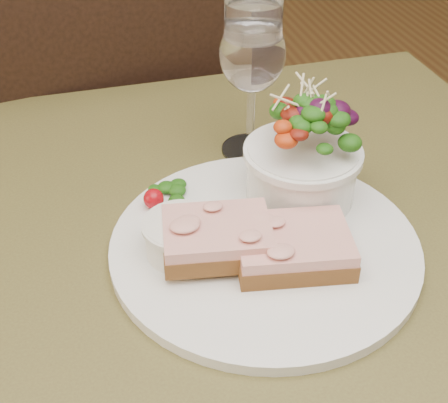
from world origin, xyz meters
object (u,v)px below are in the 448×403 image
object	(u,v)px
cafe_table	(243,321)
sandwich_front	(293,246)
wine_glass	(252,58)
dinner_plate	(265,246)
ramekin	(181,236)
chair_far	(123,235)
sandwich_back	(217,237)
salad_bowl	(303,150)

from	to	relation	value
cafe_table	sandwich_front	size ratio (longest dim) A/B	6.59
sandwich_front	wine_glass	distance (m)	0.24
dinner_plate	ramekin	distance (m)	0.09
wine_glass	sandwich_front	bearing A→B (deg)	-96.50
cafe_table	sandwich_front	distance (m)	0.14
ramekin	dinner_plate	bearing A→B (deg)	-5.31
sandwich_front	chair_far	bearing A→B (deg)	110.02
ramekin	wine_glass	distance (m)	0.23
cafe_table	ramekin	size ratio (longest dim) A/B	11.44
cafe_table	sandwich_back	xyz separation A→B (m)	(-0.03, -0.01, 0.14)
cafe_table	wine_glass	world-z (taller)	wine_glass
dinner_plate	salad_bowl	bearing A→B (deg)	45.86
ramekin	wine_glass	xyz separation A→B (m)	(0.12, 0.18, 0.09)
sandwich_front	wine_glass	world-z (taller)	wine_glass
cafe_table	salad_bowl	bearing A→B (deg)	36.98
cafe_table	salad_bowl	world-z (taller)	salad_bowl
ramekin	wine_glass	world-z (taller)	wine_glass
dinner_plate	ramekin	bearing A→B (deg)	174.69
chair_far	ramekin	xyz separation A→B (m)	(0.02, -0.60, 0.49)
wine_glass	salad_bowl	bearing A→B (deg)	-81.11
chair_far	cafe_table	bearing A→B (deg)	88.83
salad_bowl	chair_far	bearing A→B (deg)	106.40
wine_glass	dinner_plate	bearing A→B (deg)	-102.80
cafe_table	chair_far	world-z (taller)	chair_far
chair_far	sandwich_back	distance (m)	0.79
ramekin	sandwich_front	bearing A→B (deg)	-21.10
chair_far	salad_bowl	size ratio (longest dim) A/B	7.09
sandwich_back	wine_glass	xyz separation A→B (m)	(0.09, 0.19, 0.09)
cafe_table	salad_bowl	size ratio (longest dim) A/B	6.30
dinner_plate	sandwich_front	bearing A→B (deg)	-60.90
cafe_table	sandwich_front	bearing A→B (deg)	-41.20
cafe_table	dinner_plate	xyz separation A→B (m)	(0.02, -0.00, 0.11)
sandwich_back	cafe_table	bearing A→B (deg)	24.72
chair_far	wine_glass	world-z (taller)	wine_glass
chair_far	dinner_plate	size ratio (longest dim) A/B	2.90
chair_far	ramekin	world-z (taller)	chair_far
sandwich_front	ramekin	world-z (taller)	ramekin
sandwich_front	sandwich_back	world-z (taller)	sandwich_back
dinner_plate	sandwich_back	bearing A→B (deg)	-172.13
dinner_plate	sandwich_front	xyz separation A→B (m)	(0.02, -0.03, 0.02)
chair_far	ramekin	distance (m)	0.78
ramekin	salad_bowl	distance (m)	0.16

